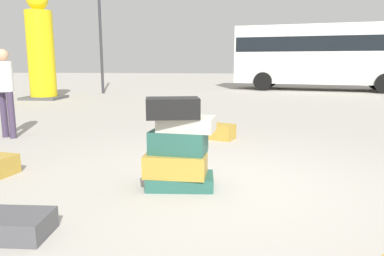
% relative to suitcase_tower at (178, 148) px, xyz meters
% --- Properties ---
extents(ground_plane, '(80.00, 80.00, 0.00)m').
position_rel_suitcase_tower_xyz_m(ground_plane, '(0.47, 0.13, -0.47)').
color(ground_plane, '#ADA89E').
extents(suitcase_tower, '(0.80, 0.57, 1.04)m').
position_rel_suitcase_tower_xyz_m(suitcase_tower, '(0.00, 0.00, 0.00)').
color(suitcase_tower, '#26594C').
rests_on(suitcase_tower, ground).
extents(suitcase_tan_behind_tower, '(0.70, 0.58, 0.28)m').
position_rel_suitcase_tower_xyz_m(suitcase_tan_behind_tower, '(0.36, 2.73, -0.33)').
color(suitcase_tan_behind_tower, '#B28C33').
rests_on(suitcase_tan_behind_tower, ground).
extents(suitcase_charcoal_foreground_near, '(0.75, 0.44, 0.19)m').
position_rel_suitcase_tower_xyz_m(suitcase_charcoal_foreground_near, '(-1.28, -1.31, -0.37)').
color(suitcase_charcoal_foreground_near, '#4C4C51').
rests_on(suitcase_charcoal_foreground_near, ground).
extents(person_bearded_onlooker, '(0.32, 0.30, 1.65)m').
position_rel_suitcase_tower_xyz_m(person_bearded_onlooker, '(-3.57, 2.44, 0.52)').
color(person_bearded_onlooker, '#3F334C').
rests_on(person_bearded_onlooker, ground).
extents(yellow_dummy_statue, '(1.38, 1.38, 4.04)m').
position_rel_suitcase_tower_xyz_m(yellow_dummy_statue, '(-6.51, 9.41, 1.33)').
color(yellow_dummy_statue, yellow).
rests_on(yellow_dummy_statue, ground).
extents(parked_bus, '(8.73, 4.33, 3.15)m').
position_rel_suitcase_tower_xyz_m(parked_bus, '(5.19, 15.00, 1.36)').
color(parked_bus, silver).
rests_on(parked_bus, ground).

